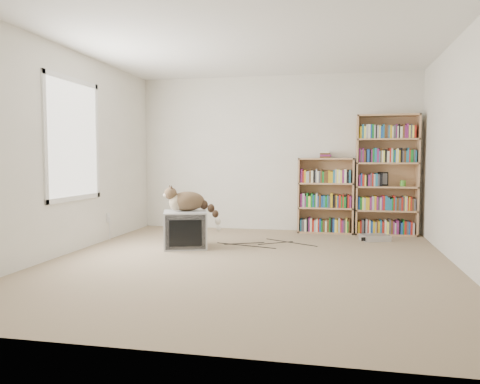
% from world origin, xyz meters
% --- Properties ---
extents(floor, '(4.50, 5.00, 0.01)m').
position_xyz_m(floor, '(0.00, 0.00, 0.00)').
color(floor, tan).
rests_on(floor, ground).
extents(wall_back, '(4.50, 0.02, 2.50)m').
position_xyz_m(wall_back, '(0.00, 2.50, 1.25)').
color(wall_back, white).
rests_on(wall_back, floor).
extents(wall_front, '(4.50, 0.02, 2.50)m').
position_xyz_m(wall_front, '(0.00, -2.50, 1.25)').
color(wall_front, white).
rests_on(wall_front, floor).
extents(wall_left, '(0.02, 5.00, 2.50)m').
position_xyz_m(wall_left, '(-2.25, 0.00, 1.25)').
color(wall_left, white).
rests_on(wall_left, floor).
extents(wall_right, '(0.02, 5.00, 2.50)m').
position_xyz_m(wall_right, '(2.25, 0.00, 1.25)').
color(wall_right, white).
rests_on(wall_right, floor).
extents(ceiling, '(4.50, 5.00, 0.02)m').
position_xyz_m(ceiling, '(0.00, 0.00, 2.50)').
color(ceiling, white).
rests_on(ceiling, wall_back).
extents(window, '(0.02, 1.22, 1.52)m').
position_xyz_m(window, '(-2.24, 0.20, 1.40)').
color(window, white).
rests_on(window, wall_left).
extents(crt_tv, '(0.68, 0.65, 0.48)m').
position_xyz_m(crt_tv, '(-0.97, 0.71, 0.24)').
color(crt_tv, '#ACACAE').
rests_on(crt_tv, floor).
extents(cat, '(0.79, 0.51, 0.56)m').
position_xyz_m(cat, '(-0.90, 0.77, 0.57)').
color(cat, '#342615').
rests_on(cat, crt_tv).
extents(bookcase_tall, '(0.91, 0.30, 1.83)m').
position_xyz_m(bookcase_tall, '(1.71, 2.36, 0.87)').
color(bookcase_tall, tan).
rests_on(bookcase_tall, floor).
extents(bookcase_short, '(0.85, 0.30, 1.17)m').
position_xyz_m(bookcase_short, '(0.80, 2.36, 0.54)').
color(bookcase_short, tan).
rests_on(bookcase_short, floor).
extents(book_stack, '(0.18, 0.24, 0.10)m').
position_xyz_m(book_stack, '(0.79, 2.38, 1.23)').
color(book_stack, red).
rests_on(book_stack, bookcase_short).
extents(green_mug, '(0.08, 0.08, 0.09)m').
position_xyz_m(green_mug, '(1.95, 2.34, 0.79)').
color(green_mug, '#50AC31').
rests_on(green_mug, bookcase_tall).
extents(framed_print, '(0.16, 0.05, 0.21)m').
position_xyz_m(framed_print, '(1.67, 2.44, 0.85)').
color(framed_print, black).
rests_on(framed_print, bookcase_tall).
extents(dvd_player, '(0.44, 0.38, 0.09)m').
position_xyz_m(dvd_player, '(1.51, 1.75, 0.04)').
color(dvd_player, '#B9B9BE').
rests_on(dvd_player, floor).
extents(wall_outlet, '(0.01, 0.08, 0.13)m').
position_xyz_m(wall_outlet, '(-2.24, 1.06, 0.32)').
color(wall_outlet, silver).
rests_on(wall_outlet, wall_left).
extents(floor_cables, '(1.20, 0.70, 0.01)m').
position_xyz_m(floor_cables, '(-0.13, 1.25, 0.00)').
color(floor_cables, black).
rests_on(floor_cables, floor).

